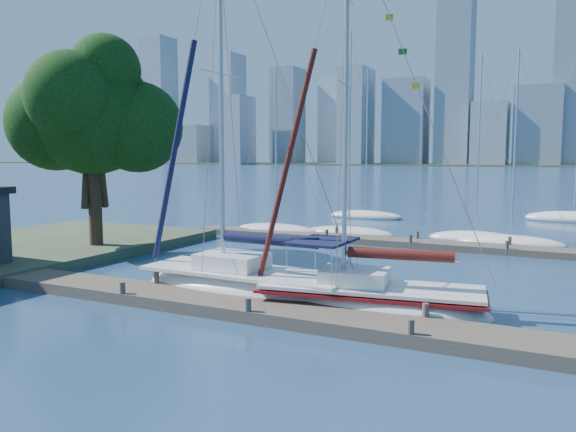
% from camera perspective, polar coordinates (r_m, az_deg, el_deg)
% --- Properties ---
extents(ground, '(700.00, 700.00, 0.00)m').
position_cam_1_polar(ground, '(18.28, -2.63, -10.14)').
color(ground, navy).
rests_on(ground, ground).
extents(near_dock, '(26.00, 2.00, 0.40)m').
position_cam_1_polar(near_dock, '(18.22, -2.63, -9.54)').
color(near_dock, '#463C33').
rests_on(near_dock, ground).
extents(far_dock, '(30.00, 1.80, 0.36)m').
position_cam_1_polar(far_dock, '(32.40, 14.38, -2.83)').
color(far_dock, '#463C33').
rests_on(far_dock, ground).
extents(far_shore, '(800.00, 100.00, 1.50)m').
position_cam_1_polar(far_shore, '(335.51, 24.85, 4.69)').
color(far_shore, '#38472D').
rests_on(far_shore, ground).
extents(tree, '(8.46, 7.71, 11.06)m').
position_cam_1_polar(tree, '(30.71, -19.30, 10.05)').
color(tree, black).
rests_on(tree, ground).
extents(sailboat_navy, '(8.54, 2.98, 14.41)m').
position_cam_1_polar(sailboat_navy, '(20.47, -4.31, -5.10)').
color(sailboat_navy, white).
rests_on(sailboat_navy, ground).
extents(sailboat_maroon, '(8.00, 3.64, 13.23)m').
position_cam_1_polar(sailboat_maroon, '(18.61, 8.37, -6.42)').
color(sailboat_maroon, white).
rests_on(sailboat_maroon, ground).
extents(bg_boat_0, '(6.41, 3.94, 11.19)m').
position_cam_1_polar(bg_boat_0, '(36.98, -1.20, -1.45)').
color(bg_boat_0, white).
rests_on(bg_boat_0, ground).
extents(bg_boat_1, '(6.31, 3.81, 13.06)m').
position_cam_1_polar(bg_boat_1, '(35.91, 6.17, -1.69)').
color(bg_boat_1, white).
rests_on(bg_boat_1, ground).
extents(bg_boat_2, '(5.91, 3.16, 11.32)m').
position_cam_1_polar(bg_boat_2, '(35.39, 18.49, -2.12)').
color(bg_boat_2, white).
rests_on(bg_boat_2, ground).
extents(bg_boat_3, '(6.20, 3.77, 11.21)m').
position_cam_1_polar(bg_boat_3, '(34.01, 21.70, -2.56)').
color(bg_boat_3, white).
rests_on(bg_boat_3, ground).
extents(bg_boat_6, '(6.42, 4.08, 12.40)m').
position_cam_1_polar(bg_boat_6, '(46.67, 7.90, 0.07)').
color(bg_boat_6, white).
rests_on(bg_boat_6, ground).
extents(bg_boat_7, '(7.41, 3.70, 14.83)m').
position_cam_1_polar(bg_boat_7, '(49.09, 27.05, -0.17)').
color(bg_boat_7, white).
rests_on(bg_boat_7, ground).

